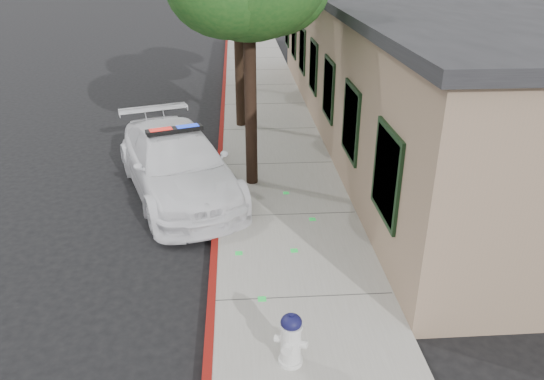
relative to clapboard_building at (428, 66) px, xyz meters
The scene contains 6 objects.
ground 11.42m from the clapboard_building, 126.62° to the right, with size 120.00×120.00×0.00m, color black.
sidewalk 8.13m from the clapboard_building, 130.31° to the right, with size 3.20×60.00×0.15m, color gray.
red_curb 9.18m from the clapboard_building, 137.85° to the right, with size 0.14×60.00×0.16m, color maroon.
clapboard_building is the anchor object (origin of this frame).
police_car 8.88m from the clapboard_building, 149.85° to the right, with size 3.91×5.92×1.71m.
fire_hydrant 11.94m from the clapboard_building, 117.39° to the right, with size 0.49×0.43×0.85m.
Camera 1 is at (0.59, -7.10, 5.56)m, focal length 33.99 mm.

